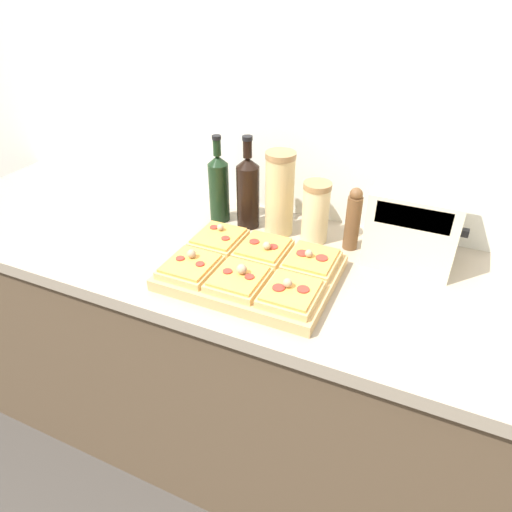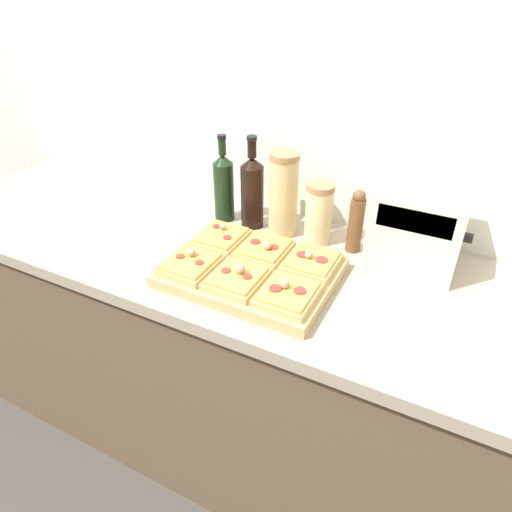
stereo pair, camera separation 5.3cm
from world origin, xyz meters
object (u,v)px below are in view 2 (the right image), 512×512
(grain_jar_tall, at_px, (283,194))
(toaster_oven, at_px, (416,230))
(cutting_board, at_px, (251,272))
(pepper_mill, at_px, (356,222))
(wine_bottle, at_px, (252,191))
(grain_jar_short, at_px, (319,213))
(olive_oil_bottle, at_px, (224,186))

(grain_jar_tall, bearing_deg, toaster_oven, -0.12)
(cutting_board, bearing_deg, grain_jar_tall, 95.76)
(cutting_board, xyz_separation_m, toaster_oven, (0.38, 0.27, 0.10))
(pepper_mill, height_order, toaster_oven, toaster_oven)
(wine_bottle, height_order, grain_jar_short, wine_bottle)
(grain_jar_short, bearing_deg, olive_oil_bottle, 180.00)
(grain_jar_tall, height_order, grain_jar_short, grain_jar_tall)
(grain_jar_tall, xyz_separation_m, toaster_oven, (0.41, -0.00, -0.02))
(grain_jar_tall, bearing_deg, pepper_mill, -0.00)
(grain_jar_tall, bearing_deg, grain_jar_short, -0.00)
(cutting_board, relative_size, olive_oil_bottle, 1.56)
(wine_bottle, bearing_deg, toaster_oven, -0.09)
(grain_jar_tall, bearing_deg, cutting_board, -84.24)
(olive_oil_bottle, bearing_deg, pepper_mill, -0.00)
(wine_bottle, xyz_separation_m, grain_jar_tall, (0.11, 0.00, 0.01))
(olive_oil_bottle, height_order, grain_jar_short, olive_oil_bottle)
(olive_oil_bottle, xyz_separation_m, grain_jar_tall, (0.22, 0.00, 0.02))
(wine_bottle, height_order, grain_jar_tall, wine_bottle)
(cutting_board, distance_m, pepper_mill, 0.35)
(grain_jar_tall, distance_m, pepper_mill, 0.24)
(cutting_board, bearing_deg, olive_oil_bottle, 132.07)
(grain_jar_short, bearing_deg, pepper_mill, 0.00)
(cutting_board, relative_size, wine_bottle, 1.50)
(olive_oil_bottle, relative_size, wine_bottle, 0.96)
(olive_oil_bottle, height_order, grain_jar_tall, olive_oil_bottle)
(wine_bottle, height_order, toaster_oven, wine_bottle)
(olive_oil_bottle, bearing_deg, grain_jar_short, -0.00)
(wine_bottle, distance_m, toaster_oven, 0.52)
(wine_bottle, height_order, pepper_mill, wine_bottle)
(grain_jar_short, bearing_deg, wine_bottle, 180.00)
(cutting_board, height_order, toaster_oven, toaster_oven)
(olive_oil_bottle, relative_size, grain_jar_tall, 1.08)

